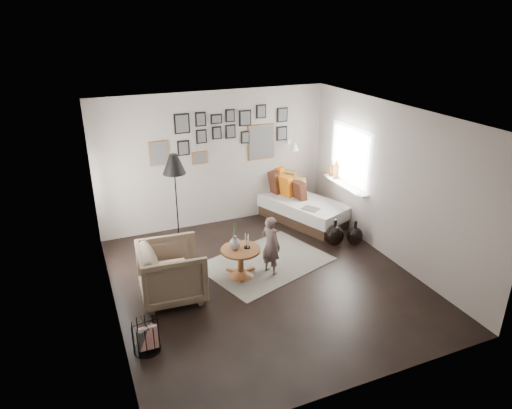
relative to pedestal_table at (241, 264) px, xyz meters
name	(u,v)px	position (x,y,z in m)	size (l,w,h in m)	color
ground	(265,281)	(0.30, -0.29, -0.22)	(4.80, 4.80, 0.00)	black
wall_back	(215,160)	(0.30, 2.11, 1.08)	(4.50, 4.50, 0.00)	gray
wall_front	(363,289)	(0.30, -2.69, 1.08)	(4.50, 4.50, 0.00)	gray
wall_left	(106,231)	(-1.95, -0.29, 1.08)	(4.80, 4.80, 0.00)	gray
wall_right	(392,184)	(2.55, -0.29, 1.08)	(4.80, 4.80, 0.00)	gray
ceiling	(267,116)	(0.30, -0.29, 2.38)	(4.80, 4.80, 0.00)	white
door_left	(101,214)	(-1.93, 0.91, 0.83)	(0.00, 2.14, 2.14)	white
window_right	(341,180)	(2.48, 1.05, 0.71)	(0.15, 1.32, 1.30)	white
gallery_wall	(229,136)	(0.59, 2.09, 1.52)	(2.74, 0.03, 1.08)	brown
wall_sconce	(294,146)	(1.85, 1.84, 1.24)	(0.18, 0.36, 0.16)	white
rug	(266,262)	(0.54, 0.22, -0.22)	(2.01, 1.41, 0.01)	#BBB6A5
pedestal_table	(241,264)	(0.00, 0.00, 0.00)	(0.62, 0.62, 0.49)	brown
vase	(235,242)	(-0.08, 0.02, 0.40)	(0.18, 0.18, 0.44)	black
candles	(247,241)	(0.11, 0.00, 0.37)	(0.11, 0.11, 0.23)	black
daybed	(297,203)	(1.86, 1.66, 0.09)	(1.54, 2.18, 0.99)	black
magazine_on_daybed	(311,209)	(1.81, 1.01, 0.24)	(0.22, 0.30, 0.02)	black
armchair	(172,272)	(-1.12, -0.15, 0.19)	(0.89, 0.92, 0.84)	brown
armchair_cushion	(173,266)	(-1.09, -0.10, 0.26)	(0.38, 0.38, 0.09)	white
floor_lamp	(174,168)	(-0.64, 1.44, 1.24)	(0.40, 0.40, 1.70)	black
magazine_basket	(146,336)	(-1.70, -1.16, -0.02)	(0.37, 0.37, 0.41)	black
demijohn_large	(335,235)	(1.93, 0.33, -0.03)	(0.33, 0.33, 0.50)	black
demijohn_small	(355,236)	(2.28, 0.21, -0.05)	(0.29, 0.29, 0.46)	black
child	(271,245)	(0.48, -0.09, 0.27)	(0.36, 0.24, 0.99)	brown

